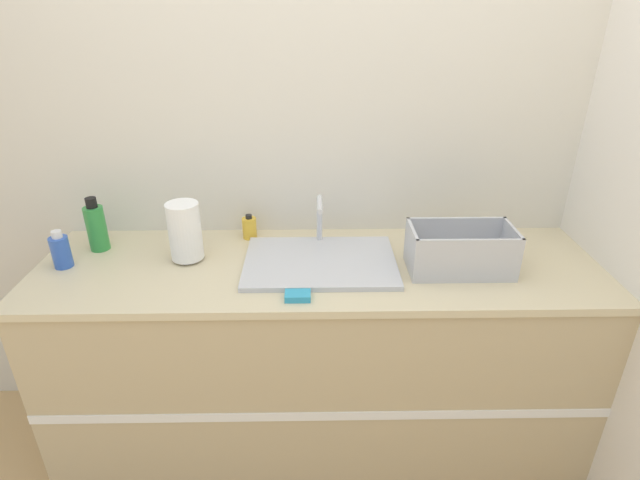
# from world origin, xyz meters

# --- Properties ---
(wall_back) EXTENTS (4.60, 0.06, 2.60)m
(wall_back) POSITION_xyz_m (0.00, 0.68, 1.30)
(wall_back) COLOR beige
(wall_back) RESTS_ON ground_plane
(wall_right) EXTENTS (0.06, 2.65, 2.60)m
(wall_right) POSITION_xyz_m (1.13, 0.32, 1.30)
(wall_right) COLOR silver
(wall_right) RESTS_ON ground_plane
(counter_cabinet) EXTENTS (2.23, 0.67, 0.93)m
(counter_cabinet) POSITION_xyz_m (0.00, 0.32, 0.47)
(counter_cabinet) COLOR tan
(counter_cabinet) RESTS_ON ground_plane
(sink) EXTENTS (0.59, 0.42, 0.22)m
(sink) POSITION_xyz_m (-0.00, 0.32, 0.95)
(sink) COLOR silver
(sink) RESTS_ON counter_cabinet
(paper_towel_roll) EXTENTS (0.13, 0.13, 0.24)m
(paper_towel_roll) POSITION_xyz_m (-0.53, 0.37, 1.05)
(paper_towel_roll) COLOR #4C4C51
(paper_towel_roll) RESTS_ON counter_cabinet
(dish_rack) EXTENTS (0.39, 0.21, 0.18)m
(dish_rack) POSITION_xyz_m (0.53, 0.27, 1.00)
(dish_rack) COLOR #B7BABF
(dish_rack) RESTS_ON counter_cabinet
(bottle_green) EXTENTS (0.08, 0.08, 0.23)m
(bottle_green) POSITION_xyz_m (-0.92, 0.47, 1.03)
(bottle_green) COLOR #2D8C3D
(bottle_green) RESTS_ON counter_cabinet
(bottle_blue) EXTENTS (0.07, 0.07, 0.15)m
(bottle_blue) POSITION_xyz_m (-1.00, 0.32, 1.00)
(bottle_blue) COLOR #2D56B7
(bottle_blue) RESTS_ON counter_cabinet
(soap_dispenser) EXTENTS (0.06, 0.06, 0.11)m
(soap_dispenser) POSITION_xyz_m (-0.30, 0.57, 0.98)
(soap_dispenser) COLOR gold
(soap_dispenser) RESTS_ON counter_cabinet
(sponge) EXTENTS (0.09, 0.06, 0.02)m
(sponge) POSITION_xyz_m (-0.08, 0.07, 0.94)
(sponge) COLOR #3399BF
(sponge) RESTS_ON counter_cabinet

